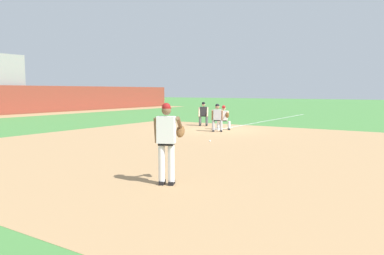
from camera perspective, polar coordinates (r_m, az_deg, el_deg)
name	(u,v)px	position (r m, az deg, el deg)	size (l,w,h in m)	color
ground_plane	(217,130)	(20.33, 3.79, -0.39)	(160.00, 160.00, 0.00)	#47843D
infield_dirt_patch	(202,146)	(14.40, 1.53, -2.85)	(18.00, 18.00, 0.01)	tan
warning_track_strip	(7,116)	(34.74, -26.39, 1.54)	(48.00, 3.20, 0.01)	tan
foul_line_stripe	(271,120)	(27.55, 11.93, 1.10)	(15.98, 0.10, 0.00)	white
first_base_bag	(217,129)	(20.32, 3.79, -0.26)	(0.38, 0.38, 0.09)	white
baseball	(210,141)	(15.60, 2.75, -2.08)	(0.07, 0.07, 0.07)	white
pitcher	(167,138)	(8.42, -3.78, -1.68)	(0.82, 0.59, 1.86)	black
first_baseman	(224,116)	(20.36, 4.88, 1.68)	(0.85, 0.97, 1.34)	black
baserunner	(217,117)	(19.41, 3.87, 1.68)	(0.62, 0.68, 1.46)	black
umpire	(203,113)	(22.63, 1.75, 2.25)	(0.61, 0.67, 1.46)	black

